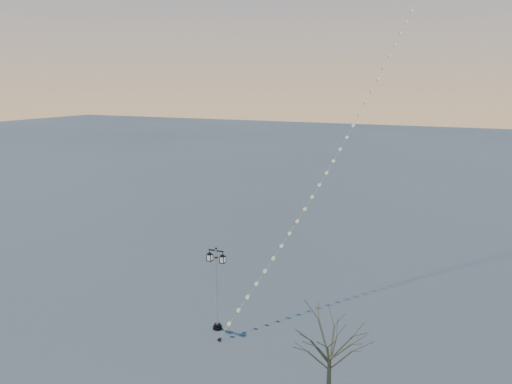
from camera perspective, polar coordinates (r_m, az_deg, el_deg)
The scene contains 4 objects.
ground at distance 26.42m, azimuth -5.34°, elevation -18.97°, with size 300.00×300.00×0.00m, color #4C4C4C.
street_lamp at distance 28.18m, azimuth -4.58°, elevation -10.64°, with size 1.24×0.54×4.90m.
bare_tree at distance 22.10m, azimuth 8.58°, elevation -17.15°, with size 2.51×2.51×4.16m.
kite_train at distance 35.28m, azimuth 12.76°, elevation 13.24°, with size 9.59×26.79×29.06m.
Camera 1 is at (11.54, -19.37, 13.78)m, focal length 34.52 mm.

